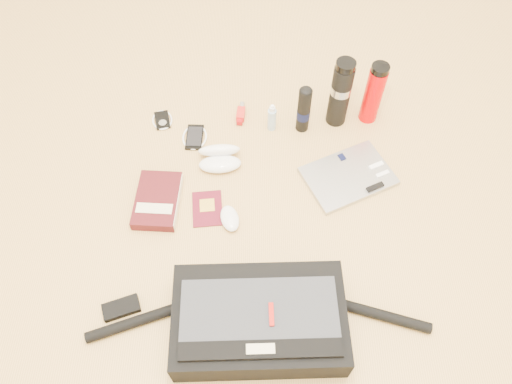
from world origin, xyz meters
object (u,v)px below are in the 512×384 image
Objects in this scene: book at (158,200)px; thermos_black at (340,93)px; laptop at (349,176)px; messenger_bag at (258,320)px; thermos_red at (374,93)px.

book is 0.79× the size of thermos_black.
messenger_bag is at bearing -146.05° from laptop.
book is at bearing -153.03° from thermos_red.
book reaches higher than laptop.
messenger_bag is 3.52× the size of thermos_black.
thermos_red reaches higher than book.
messenger_bag is at bearing -110.45° from thermos_black.
thermos_black is at bearing 68.23° from messenger_bag.
messenger_bag reaches higher than laptop.
thermos_red is at bearing 30.55° from book.
book is 0.88× the size of thermos_red.
thermos_red is at bearing 45.22° from laptop.
messenger_bag is 2.84× the size of laptop.
messenger_bag is at bearing -48.39° from book.
thermos_black is at bearing 69.56° from laptop.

